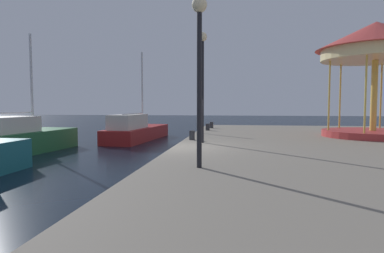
# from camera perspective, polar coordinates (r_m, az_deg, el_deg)

# --- Properties ---
(ground_plane) EXTENTS (120.00, 120.00, 0.00)m
(ground_plane) POSITION_cam_1_polar(r_m,az_deg,el_deg) (12.07, -3.19, -7.20)
(ground_plane) COLOR black
(sailboat_red) EXTENTS (2.51, 7.33, 5.81)m
(sailboat_red) POSITION_cam_1_polar(r_m,az_deg,el_deg) (21.53, -9.66, -0.70)
(sailboat_red) COLOR maroon
(sailboat_red) RESTS_ON ground
(sailboat_green) EXTENTS (2.62, 5.82, 5.76)m
(sailboat_green) POSITION_cam_1_polar(r_m,az_deg,el_deg) (17.68, -27.17, -1.87)
(sailboat_green) COLOR #236638
(sailboat_green) RESTS_ON ground
(carousel) EXTENTS (5.27, 5.27, 5.29)m
(carousel) POSITION_cam_1_polar(r_m,az_deg,el_deg) (17.68, 29.09, 11.25)
(carousel) COLOR #B23333
(carousel) RESTS_ON quay_dock
(lamp_post_near_edge) EXTENTS (0.36, 0.36, 3.98)m
(lamp_post_near_edge) POSITION_cam_1_polar(r_m,az_deg,el_deg) (7.91, 1.28, 12.92)
(lamp_post_near_edge) COLOR black
(lamp_post_near_edge) RESTS_ON quay_dock
(lamp_post_mid_promenade) EXTENTS (0.36, 0.36, 4.31)m
(lamp_post_mid_promenade) POSITION_cam_1_polar(r_m,az_deg,el_deg) (13.08, 1.81, 10.13)
(lamp_post_mid_promenade) COLOR black
(lamp_post_mid_promenade) RESTS_ON quay_dock
(bollard_north) EXTENTS (0.24, 0.24, 0.40)m
(bollard_north) POSITION_cam_1_polar(r_m,az_deg,el_deg) (14.10, -0.00, -1.51)
(bollard_north) COLOR #2D2D33
(bollard_north) RESTS_ON quay_dock
(bollard_south) EXTENTS (0.24, 0.24, 0.40)m
(bollard_south) POSITION_cam_1_polar(r_m,az_deg,el_deg) (21.24, 3.38, 0.26)
(bollard_south) COLOR #2D2D33
(bollard_south) RESTS_ON quay_dock
(bollard_center) EXTENTS (0.24, 0.24, 0.40)m
(bollard_center) POSITION_cam_1_polar(r_m,az_deg,el_deg) (19.36, 2.71, -0.08)
(bollard_center) COLOR #2D2D33
(bollard_center) RESTS_ON quay_dock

